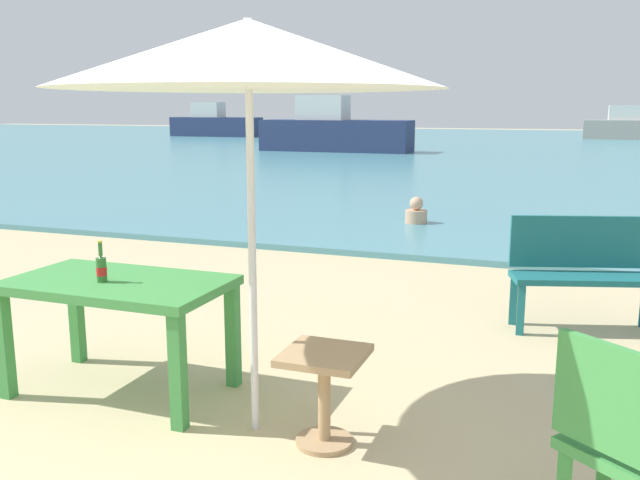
{
  "coord_description": "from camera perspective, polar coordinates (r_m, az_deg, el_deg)",
  "views": [
    {
      "loc": [
        1.73,
        -2.97,
        1.84
      ],
      "look_at": [
        -0.48,
        3.0,
        0.6
      ],
      "focal_mm": 38.1,
      "sensor_mm": 36.0,
      "label": 1
    }
  ],
  "objects": [
    {
      "name": "ground_plane",
      "position": [
        3.9,
        -9.15,
        -17.32
      ],
      "size": [
        120.0,
        120.0,
        0.0
      ],
      "primitive_type": "plane",
      "color": "#C6B287"
    },
    {
      "name": "boat_ferry",
      "position": [
        42.61,
        24.66,
        8.61
      ],
      "size": [
        5.21,
        1.42,
        1.9
      ],
      "color": "gray",
      "rests_on": "sea_water"
    },
    {
      "name": "patio_umbrella",
      "position": [
        3.71,
        -6.05,
        15.23
      ],
      "size": [
        2.1,
        2.1,
        2.3
      ],
      "color": "silver",
      "rests_on": "ground_plane"
    },
    {
      "name": "bench_teal_center",
      "position": [
        6.1,
        21.29,
        -2.04
      ],
      "size": [
        1.25,
        0.69,
        0.95
      ],
      "color": "#196066",
      "rests_on": "ground_plane"
    },
    {
      "name": "picnic_table_green",
      "position": [
        4.57,
        -16.56,
        -4.54
      ],
      "size": [
        1.4,
        0.8,
        0.76
      ],
      "color": "#3D8C42",
      "rests_on": "ground_plane"
    },
    {
      "name": "beer_bottle_amber",
      "position": [
        4.49,
        -17.89,
        -2.21
      ],
      "size": [
        0.07,
        0.07,
        0.26
      ],
      "color": "#2D662D",
      "rests_on": "picnic_table_green"
    },
    {
      "name": "swimmer_person",
      "position": [
        10.65,
        8.08,
        2.28
      ],
      "size": [
        0.34,
        0.34,
        0.41
      ],
      "color": "tan",
      "rests_on": "sea_water"
    },
    {
      "name": "boat_sailboat",
      "position": [
        43.41,
        -8.82,
        9.59
      ],
      "size": [
        5.74,
        1.57,
        2.09
      ],
      "color": "navy",
      "rests_on": "sea_water"
    },
    {
      "name": "side_table_wood",
      "position": [
        3.8,
        0.36,
        -12.01
      ],
      "size": [
        0.44,
        0.44,
        0.54
      ],
      "color": "tan",
      "rests_on": "ground_plane"
    },
    {
      "name": "sea_water",
      "position": [
        33.06,
        17.39,
        7.43
      ],
      "size": [
        120.0,
        50.0,
        0.08
      ],
      "primitive_type": "cube",
      "color": "teal",
      "rests_on": "ground_plane"
    },
    {
      "name": "boat_barge",
      "position": [
        28.16,
        1.18,
        9.12
      ],
      "size": [
        6.2,
        1.69,
        2.25
      ],
      "color": "navy",
      "rests_on": "sea_water"
    }
  ]
}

